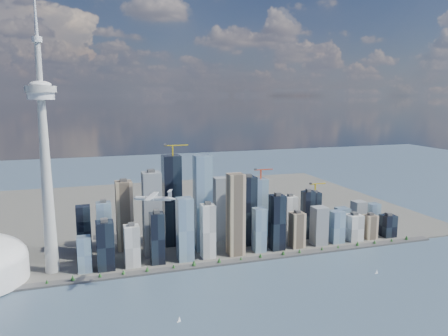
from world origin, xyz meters
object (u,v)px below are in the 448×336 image
object	(u,v)px
airplane	(154,198)
sailboat_west	(179,320)
sailboat_east	(377,272)
needle_tower	(45,154)

from	to	relation	value
airplane	sailboat_west	distance (m)	200.73
sailboat_west	sailboat_east	bearing A→B (deg)	-8.45
sailboat_east	needle_tower	bearing A→B (deg)	161.54
sailboat_west	needle_tower	bearing A→B (deg)	109.65
needle_tower	sailboat_east	xyz separation A→B (m)	(602.69, -199.43, -232.96)
airplane	sailboat_east	world-z (taller)	airplane
needle_tower	sailboat_east	bearing A→B (deg)	-18.31
needle_tower	airplane	distance (m)	245.35
needle_tower	sailboat_west	size ratio (longest dim) A/B	57.24
sailboat_east	sailboat_west	bearing A→B (deg)	-171.43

